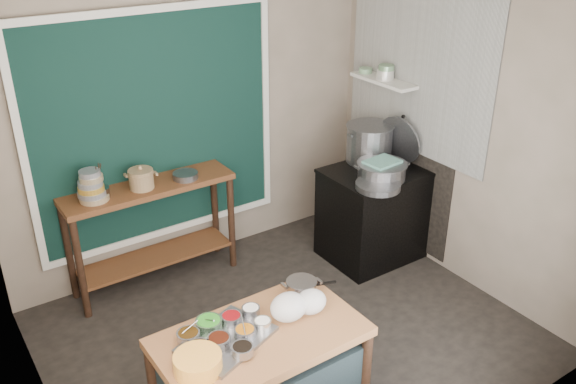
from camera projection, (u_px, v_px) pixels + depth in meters
floor at (288, 335)px, 4.82m from camera, size 3.50×3.00×0.02m
back_wall at (192, 114)px, 5.33m from camera, size 3.50×0.02×2.80m
left_wall at (21, 247)px, 3.32m from camera, size 0.02×3.00×2.80m
right_wall at (463, 125)px, 5.09m from camera, size 0.02×3.00×2.80m
curtain_panel at (157, 129)px, 5.14m from camera, size 2.10×0.02×1.90m
curtain_frame at (157, 129)px, 5.13m from camera, size 2.22×0.03×2.02m
tile_panel at (418, 58)px, 5.28m from camera, size 0.02×1.70×1.70m
soot_patch at (400, 175)px, 5.87m from camera, size 0.01×1.30×1.30m
wall_shelf at (384, 80)px, 5.56m from camera, size 0.22×0.70×0.03m
prep_table at (261, 381)px, 3.83m from camera, size 1.26×0.73×0.75m
back_counter at (153, 234)px, 5.28m from camera, size 1.45×0.40×0.95m
stove_block at (374, 215)px, 5.72m from camera, size 0.90×0.68×0.85m
stove_top at (377, 172)px, 5.52m from camera, size 0.92×0.69×0.03m
condiment_tray at (227, 340)px, 3.60m from camera, size 0.63×0.54×0.02m
condiment_bowls at (222, 333)px, 3.59m from camera, size 0.56×0.45×0.06m
yellow_basin at (198, 363)px, 3.36m from camera, size 0.34×0.34×0.10m
saucepan at (302, 288)px, 3.99m from camera, size 0.27×0.27×0.11m
plastic_bag_a at (288, 307)px, 3.76m from camera, size 0.26×0.23×0.18m
plastic_bag_b at (311, 302)px, 3.82m from camera, size 0.26×0.25×0.15m
bowl_stack at (92, 188)px, 4.77m from camera, size 0.23×0.23×0.26m
utensil_cup at (101, 193)px, 4.85m from camera, size 0.16×0.16×0.09m
ceramic_crock at (141, 180)px, 4.99m from camera, size 0.29×0.29×0.15m
wide_bowl at (186, 176)px, 5.18m from camera, size 0.23×0.23×0.05m
stock_pot at (369, 143)px, 5.64m from camera, size 0.47×0.47×0.35m
pot_lid at (400, 140)px, 5.58m from camera, size 0.16×0.48×0.46m
steamer at (382, 171)px, 5.33m from camera, size 0.59×0.59×0.15m
green_cloth at (382, 162)px, 5.30m from camera, size 0.31×0.25×0.02m
shallow_pan at (378, 186)px, 5.17m from camera, size 0.46×0.46×0.05m
shelf_bowl_stack at (386, 73)px, 5.52m from camera, size 0.16×0.16×0.13m
shelf_bowl_green at (366, 70)px, 5.74m from camera, size 0.13×0.13×0.05m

